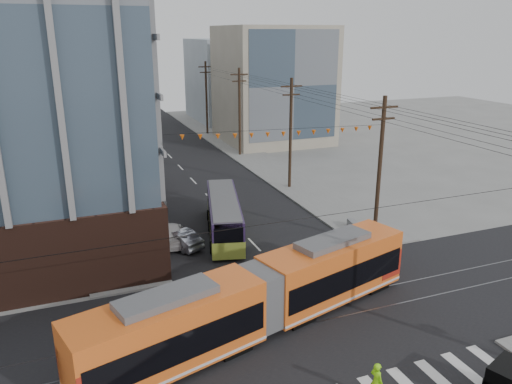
% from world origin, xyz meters
% --- Properties ---
extents(ground, '(160.00, 160.00, 0.00)m').
position_xyz_m(ground, '(0.00, 0.00, 0.00)').
color(ground, slate).
extents(bg_bldg_nw_near, '(18.00, 16.00, 18.00)m').
position_xyz_m(bg_bldg_nw_near, '(-17.00, 52.00, 9.00)').
color(bg_bldg_nw_near, '#8C99A5').
rests_on(bg_bldg_nw_near, ground).
extents(bg_bldg_ne_near, '(14.00, 14.00, 16.00)m').
position_xyz_m(bg_bldg_ne_near, '(16.00, 48.00, 8.00)').
color(bg_bldg_ne_near, gray).
rests_on(bg_bldg_ne_near, ground).
extents(bg_bldg_nw_far, '(16.00, 18.00, 20.00)m').
position_xyz_m(bg_bldg_nw_far, '(-14.00, 72.00, 10.00)').
color(bg_bldg_nw_far, gray).
rests_on(bg_bldg_nw_far, ground).
extents(bg_bldg_ne_far, '(16.00, 16.00, 14.00)m').
position_xyz_m(bg_bldg_ne_far, '(18.00, 68.00, 7.00)').
color(bg_bldg_ne_far, '#8C99A5').
rests_on(bg_bldg_ne_far, ground).
extents(utility_pole_far, '(0.30, 0.30, 11.00)m').
position_xyz_m(utility_pole_far, '(8.50, 56.00, 5.50)').
color(utility_pole_far, black).
rests_on(utility_pole_far, ground).
extents(streetcar, '(19.93, 8.11, 3.84)m').
position_xyz_m(streetcar, '(-3.79, 3.46, 1.92)').
color(streetcar, orange).
rests_on(streetcar, ground).
extents(city_bus, '(4.90, 10.92, 3.02)m').
position_xyz_m(city_bus, '(-1.41, 16.89, 1.51)').
color(city_bus, '#31204A').
rests_on(city_bus, ground).
extents(parked_car_silver, '(2.92, 4.35, 1.36)m').
position_xyz_m(parked_car_silver, '(-5.24, 15.68, 0.68)').
color(parked_car_silver, '#A4ABBA').
rests_on(parked_car_silver, ground).
extents(parked_car_white, '(2.26, 4.93, 1.40)m').
position_xyz_m(parked_car_white, '(-5.66, 16.72, 0.70)').
color(parked_car_white, silver).
rests_on(parked_car_white, ground).
extents(parked_car_grey, '(3.22, 4.99, 1.28)m').
position_xyz_m(parked_car_grey, '(-5.84, 22.81, 0.64)').
color(parked_car_grey, slate).
rests_on(parked_car_grey, ground).
extents(pedestrian, '(0.57, 0.75, 1.84)m').
position_xyz_m(pedestrian, '(-1.10, -3.27, 0.92)').
color(pedestrian, '#8EF313').
rests_on(pedestrian, ground).
extents(jersey_barrier, '(1.43, 3.69, 0.72)m').
position_xyz_m(jersey_barrier, '(8.30, 12.83, 0.36)').
color(jersey_barrier, slate).
rests_on(jersey_barrier, ground).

